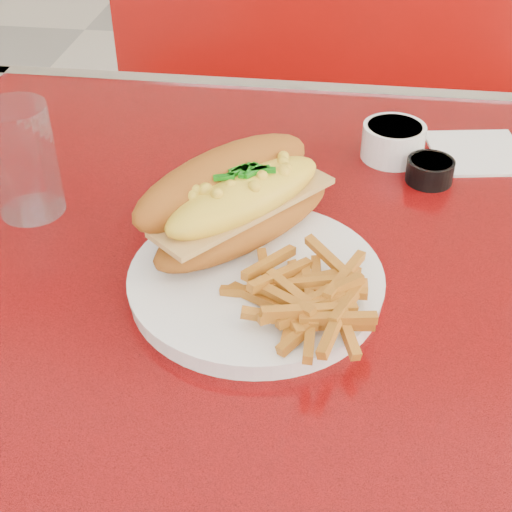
# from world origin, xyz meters

# --- Properties ---
(diner_table) EXTENTS (1.23, 0.83, 0.77)m
(diner_table) POSITION_xyz_m (0.00, 0.00, 0.61)
(diner_table) COLOR red
(diner_table) RESTS_ON ground
(booth_bench_far) EXTENTS (1.20, 0.51, 0.90)m
(booth_bench_far) POSITION_xyz_m (0.00, 0.81, 0.29)
(booth_bench_far) COLOR #990D0A
(booth_bench_far) RESTS_ON ground
(dinner_plate) EXTENTS (0.32, 0.32, 0.02)m
(dinner_plate) POSITION_xyz_m (-0.13, -0.08, 0.78)
(dinner_plate) COLOR white
(dinner_plate) RESTS_ON diner_table
(mac_hoagie) EXTENTS (0.23, 0.24, 0.10)m
(mac_hoagie) POSITION_xyz_m (-0.16, -0.01, 0.83)
(mac_hoagie) COLOR #A85C1B
(mac_hoagie) RESTS_ON dinner_plate
(fries_pile) EXTENTS (0.15, 0.15, 0.03)m
(fries_pile) POSITION_xyz_m (-0.08, -0.11, 0.80)
(fries_pile) COLOR orange
(fries_pile) RESTS_ON dinner_plate
(fork) EXTENTS (0.06, 0.14, 0.00)m
(fork) POSITION_xyz_m (-0.08, -0.03, 0.79)
(fork) COLOR silver
(fork) RESTS_ON dinner_plate
(gravy_ramekin) EXTENTS (0.09, 0.09, 0.04)m
(gravy_ramekin) POSITION_xyz_m (0.01, 0.20, 0.79)
(gravy_ramekin) COLOR white
(gravy_ramekin) RESTS_ON diner_table
(sauce_cup_left) EXTENTS (0.07, 0.07, 0.03)m
(sauce_cup_left) POSITION_xyz_m (-0.17, 0.07, 0.79)
(sauce_cup_left) COLOR black
(sauce_cup_left) RESTS_ON diner_table
(sauce_cup_right) EXTENTS (0.06, 0.06, 0.03)m
(sauce_cup_right) POSITION_xyz_m (0.05, 0.15, 0.79)
(sauce_cup_right) COLOR black
(sauce_cup_right) RESTS_ON diner_table
(water_tumbler) EXTENTS (0.09, 0.09, 0.13)m
(water_tumbler) POSITION_xyz_m (-0.40, 0.03, 0.83)
(water_tumbler) COLOR silver
(water_tumbler) RESTS_ON diner_table
(paper_napkin) EXTENTS (0.13, 0.13, 0.00)m
(paper_napkin) POSITION_xyz_m (0.12, 0.22, 0.77)
(paper_napkin) COLOR white
(paper_napkin) RESTS_ON diner_table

